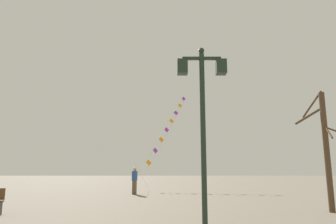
{
  "coord_description": "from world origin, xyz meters",
  "views": [
    {
      "loc": [
        1.4,
        -1.3,
        1.49
      ],
      "look_at": [
        1.51,
        22.17,
        5.94
      ],
      "focal_mm": 33.28,
      "sensor_mm": 36.0,
      "label": 1
    }
  ],
  "objects": [
    {
      "name": "kite_flyer",
      "position": [
        -0.78,
        19.45,
        0.9
      ],
      "size": [
        0.33,
        0.63,
        1.71
      ],
      "rotation": [
        0.0,
        0.0,
        1.29
      ],
      "color": "brown",
      "rests_on": "ground_plane"
    },
    {
      "name": "ground_plane",
      "position": [
        0.0,
        20.0,
        0.0
      ],
      "size": [
        160.0,
        160.0,
        0.0
      ],
      "primitive_type": "plane",
      "color": "#756B5B"
    },
    {
      "name": "twin_lantern_lamp_post",
      "position": [
        2.33,
        6.88,
        3.36
      ],
      "size": [
        1.34,
        0.28,
        4.86
      ],
      "color": "#1E2D23",
      "rests_on": "ground_plane"
    },
    {
      "name": "bare_tree",
      "position": [
        7.4,
        10.58,
        2.41
      ],
      "size": [
        1.78,
        2.04,
        4.59
      ],
      "color": "#4C3826",
      "rests_on": "ground_plane"
    },
    {
      "name": "kite_train",
      "position": [
        1.28,
        27.05,
        5.19
      ],
      "size": [
        4.37,
        11.25,
        9.54
      ],
      "color": "brown",
      "rests_on": "ground_plane"
    }
  ]
}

